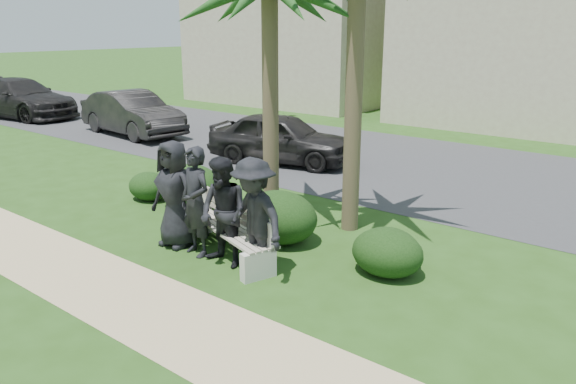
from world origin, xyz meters
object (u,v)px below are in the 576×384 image
man_b (196,202)px  car_c (20,98)px  man_c (224,213)px  park_bench (226,232)px  man_d (254,218)px  car_b (132,113)px  man_a (174,194)px  car_a (281,138)px  street_lamp (273,47)px

man_b → car_c: (-17.25, 5.58, -0.12)m
man_b → man_c: 0.70m
park_bench → man_d: 1.15m
man_b → car_b: 11.80m
man_a → man_d: 1.92m
park_bench → car_b: size_ratio=0.57×
car_b → man_d: bearing=-112.3°
car_a → street_lamp: bearing=27.2°
car_a → car_b: (-6.90, -0.03, 0.06)m
man_b → car_b: (-10.09, 6.11, -0.17)m
man_c → car_c: bearing=165.6°
park_bench → car_b: (-10.46, 5.78, 0.38)m
park_bench → car_a: 6.82m
man_d → car_b: bearing=160.6°
street_lamp → man_a: size_ratio=2.24×
man_b → car_c: bearing=170.6°
park_bench → man_b: (-0.37, -0.32, 0.55)m
man_b → car_a: (-3.19, 6.14, -0.23)m
man_a → park_bench: bearing=13.4°
street_lamp → car_c: bearing=-143.6°
man_a → car_c: size_ratio=0.34×
man_c → car_c: man_c is taller
street_lamp → car_a: size_ratio=1.02×
street_lamp → car_c: (-8.77, -6.47, -2.12)m
man_d → man_c: bearing=-168.3°
man_c → man_d: 0.63m
car_a → car_c: car_c is taller
man_d → car_c: 19.39m
street_lamp → man_d: 15.66m
street_lamp → car_b: size_ratio=0.91×
street_lamp → park_bench: size_ratio=1.61×
park_bench → car_a: car_a is taller
man_c → car_b: size_ratio=0.38×
man_b → man_c: (0.69, -0.03, -0.04)m
man_c → car_b: bearing=153.3°
man_d → car_b: man_d is taller
man_d → car_a: (-4.51, 6.14, -0.23)m
man_b → car_c: man_b is taller
car_a → man_d: bearing=-158.3°
man_d → car_a: size_ratio=0.45×
man_d → car_c: (-18.57, 5.58, -0.13)m
street_lamp → man_c: street_lamp is taller
park_bench → car_c: size_ratio=0.47×
car_a → car_b: bearing=75.7°
man_b → car_b: size_ratio=0.40×
street_lamp → car_a: (5.29, -5.91, -2.23)m
man_a → man_c: 1.30m
car_c → man_c: bearing=-116.1°
street_lamp → man_b: (8.48, -12.05, -2.00)m
car_a → car_c: (-14.06, -0.56, 0.10)m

